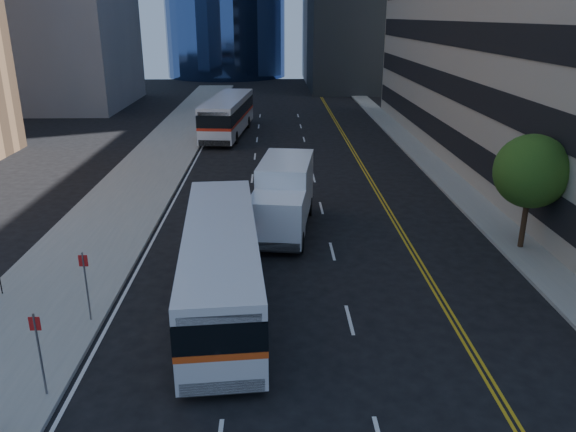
% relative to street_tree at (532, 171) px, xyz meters
% --- Properties ---
extents(ground, '(160.00, 160.00, 0.00)m').
position_rel_street_tree_xyz_m(ground, '(-9.00, -8.00, -3.64)').
color(ground, black).
rests_on(ground, ground).
extents(sidewalk_west, '(5.00, 90.00, 0.15)m').
position_rel_street_tree_xyz_m(sidewalk_west, '(-19.50, 17.00, -3.57)').
color(sidewalk_west, gray).
rests_on(sidewalk_west, ground).
extents(sidewalk_east, '(2.00, 90.00, 0.15)m').
position_rel_street_tree_xyz_m(sidewalk_east, '(-0.00, 17.00, -3.57)').
color(sidewalk_east, gray).
rests_on(sidewalk_east, ground).
extents(street_tree, '(3.20, 3.20, 5.10)m').
position_rel_street_tree_xyz_m(street_tree, '(0.00, 0.00, 0.00)').
color(street_tree, '#332114').
rests_on(street_tree, sidewalk_east).
extents(bus_front, '(3.48, 11.74, 2.98)m').
position_rel_street_tree_xyz_m(bus_front, '(-13.00, -4.65, -2.01)').
color(bus_front, silver).
rests_on(bus_front, ground).
extents(bus_rear, '(3.98, 12.76, 3.24)m').
position_rel_street_tree_xyz_m(bus_rear, '(-15.08, 26.28, -1.87)').
color(bus_rear, white).
rests_on(bus_rear, ground).
extents(box_truck, '(3.31, 7.19, 3.32)m').
position_rel_street_tree_xyz_m(box_truck, '(-10.62, 2.77, -1.89)').
color(box_truck, white).
rests_on(box_truck, ground).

